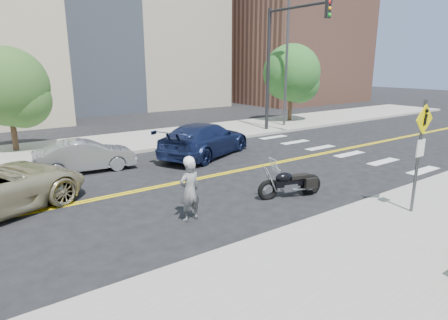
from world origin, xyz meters
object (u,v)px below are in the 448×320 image
pedestrian_sign (420,146)px  parked_car_silver (85,156)px  motorcycle (291,177)px  parked_car_blue (205,139)px  motorcyclist (190,189)px

pedestrian_sign → parked_car_silver: size_ratio=0.81×
motorcycle → parked_car_blue: (0.77, 6.06, 0.12)m
pedestrian_sign → parked_car_silver: (-5.85, 9.68, -1.35)m
parked_car_silver → motorcyclist: bearing=-165.7°
motorcyclist → motorcycle: bearing=172.4°
motorcyclist → parked_car_silver: motorcyclist is taller
pedestrian_sign → motorcycle: pedestrian_sign is taller
motorcyclist → parked_car_silver: bearing=-86.1°
motorcyclist → parked_car_silver: (-0.86, 6.40, -0.26)m
motorcycle → parked_car_blue: size_ratio=0.40×
motorcyclist → parked_car_blue: bearing=-129.8°
motorcyclist → parked_car_blue: 7.21m
parked_car_blue → motorcycle: bearing=148.1°
motorcyclist → parked_car_blue: size_ratio=0.33×
motorcycle → parked_car_silver: motorcycle is taller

